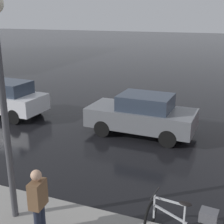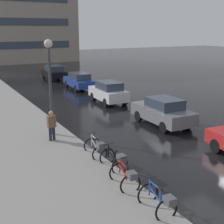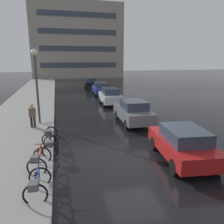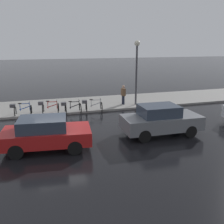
% 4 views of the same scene
% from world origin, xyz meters
% --- Properties ---
extents(ground_plane, '(140.00, 140.00, 0.00)m').
position_xyz_m(ground_plane, '(0.00, 0.00, 0.00)').
color(ground_plane, black).
extents(sidewalk_kerb, '(4.80, 60.00, 0.14)m').
position_xyz_m(sidewalk_kerb, '(-6.00, 10.00, 0.07)').
color(sidewalk_kerb, gray).
rests_on(sidewalk_kerb, ground).
extents(bicycle_nearest, '(0.83, 1.36, 0.99)m').
position_xyz_m(bicycle_nearest, '(-4.05, -2.10, 0.49)').
color(bicycle_nearest, black).
rests_on(bicycle_nearest, ground).
extents(bicycle_second, '(0.91, 1.40, 0.95)m').
position_xyz_m(bicycle_second, '(-4.11, -0.32, 0.49)').
color(bicycle_second, black).
rests_on(bicycle_second, ground).
extents(bicycle_third, '(0.73, 1.33, 0.96)m').
position_xyz_m(bicycle_third, '(-3.71, 1.14, 0.48)').
color(bicycle_third, black).
rests_on(bicycle_third, ground).
extents(bicycle_farthest, '(0.81, 1.44, 0.96)m').
position_xyz_m(bicycle_farthest, '(-3.78, 2.61, 0.48)').
color(bicycle_farthest, black).
rests_on(bicycle_farthest, ground).
extents(car_red, '(2.33, 4.12, 1.49)m').
position_xyz_m(car_red, '(1.90, -0.77, 0.77)').
color(car_red, '#AD1919').
rests_on(car_red, ground).
extents(car_grey, '(1.94, 4.15, 1.60)m').
position_xyz_m(car_grey, '(1.71, 5.10, 0.81)').
color(car_grey, slate).
rests_on(car_grey, ground).
extents(pedestrian, '(0.42, 0.27, 1.63)m').
position_xyz_m(pedestrian, '(-4.84, 5.34, 0.92)').
color(pedestrian, '#1E2333').
rests_on(pedestrian, ground).
extents(streetlamp, '(0.41, 0.41, 4.92)m').
position_xyz_m(streetlamp, '(-4.51, 6.25, 3.35)').
color(streetlamp, '#424247').
rests_on(streetlamp, ground).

